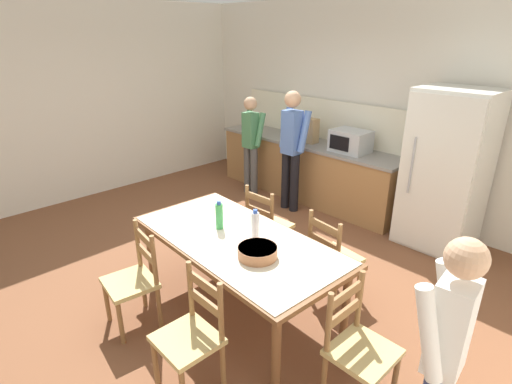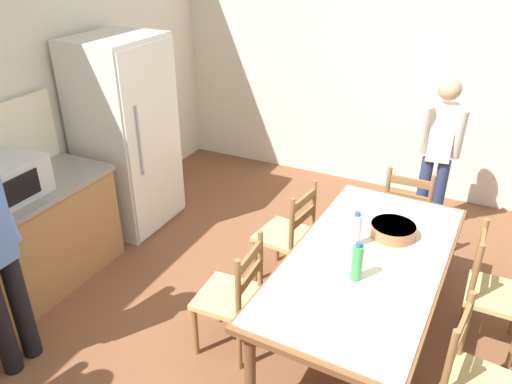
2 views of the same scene
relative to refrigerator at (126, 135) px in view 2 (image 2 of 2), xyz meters
The scene contains 14 objects.
ground_plane 2.71m from the refrigerator, 120.45° to the right, with size 8.32×8.32×0.00m, color brown.
wall_right 2.99m from the refrigerator, 47.97° to the right, with size 0.12×5.20×2.90m, color silver.
refrigerator is the anchor object (origin of this frame).
microwave 1.32m from the refrigerator, behind, with size 0.50×0.39×0.30m.
dining_table 2.69m from the refrigerator, 105.64° to the right, with size 2.06×1.07×0.75m.
bottle_near_centre 2.75m from the refrigerator, 110.78° to the right, with size 0.07×0.07×0.27m.
bottle_off_centre 2.53m from the refrigerator, 104.05° to the right, with size 0.07×0.07×0.27m.
serving_bowl 2.69m from the refrigerator, 97.91° to the right, with size 0.32×0.32×0.09m.
chair_side_near_right 3.43m from the refrigerator, 95.08° to the right, with size 0.43×0.41×0.91m.
chair_side_far_left 2.16m from the refrigerator, 122.75° to the right, with size 0.44×0.42×0.91m.
chair_side_far_right 1.89m from the refrigerator, 97.45° to the right, with size 0.47×0.45×0.91m.
chair_head_end 2.74m from the refrigerator, 77.55° to the right, with size 0.40×0.42×0.91m.
chair_side_near_left 3.59m from the refrigerator, 109.83° to the right, with size 0.47×0.45×0.91m.
person_by_table 2.98m from the refrigerator, 67.68° to the right, with size 0.29×0.41×1.55m.
Camera 2 is at (-2.23, -0.92, 2.70)m, focal length 35.00 mm.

